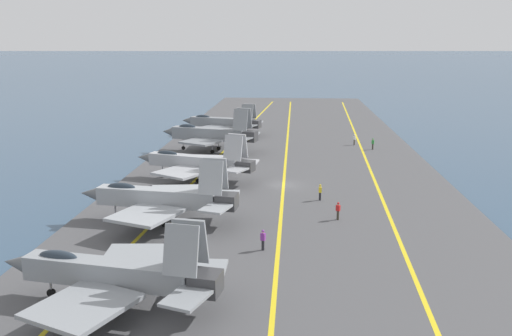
{
  "coord_description": "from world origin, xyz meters",
  "views": [
    {
      "loc": [
        -63.05,
        -1.18,
        17.23
      ],
      "look_at": [
        -1.99,
        3.19,
        2.9
      ],
      "focal_mm": 38.0,
      "sensor_mm": 36.0,
      "label": 1
    }
  ],
  "objects_px": {
    "parked_jet_nearest": "(113,273)",
    "crew_purple_vest": "(263,239)",
    "parked_jet_fourth": "(210,134)",
    "crew_red_vest": "(338,210)",
    "parked_jet_second": "(161,198)",
    "parked_jet_third": "(197,162)",
    "crew_white_vest": "(354,139)",
    "crew_yellow_vest": "(320,192)",
    "parked_jet_fifth": "(222,122)",
    "crew_green_vest": "(373,143)"
  },
  "relations": [
    {
      "from": "parked_jet_nearest",
      "to": "crew_purple_vest",
      "type": "height_order",
      "value": "parked_jet_nearest"
    },
    {
      "from": "parked_jet_fourth",
      "to": "crew_red_vest",
      "type": "relative_size",
      "value": 8.98
    },
    {
      "from": "parked_jet_second",
      "to": "crew_red_vest",
      "type": "xyz_separation_m",
      "value": [
        1.99,
        -16.85,
        -1.47
      ]
    },
    {
      "from": "crew_red_vest",
      "to": "parked_jet_third",
      "type": "bearing_deg",
      "value": 49.4
    },
    {
      "from": "parked_jet_second",
      "to": "parked_jet_third",
      "type": "relative_size",
      "value": 0.98
    },
    {
      "from": "crew_purple_vest",
      "to": "crew_red_vest",
      "type": "bearing_deg",
      "value": -39.05
    },
    {
      "from": "crew_purple_vest",
      "to": "crew_white_vest",
      "type": "distance_m",
      "value": 49.27
    },
    {
      "from": "crew_yellow_vest",
      "to": "parked_jet_fifth",
      "type": "bearing_deg",
      "value": 21.33
    },
    {
      "from": "parked_jet_nearest",
      "to": "parked_jet_fourth",
      "type": "distance_m",
      "value": 50.74
    },
    {
      "from": "parked_jet_nearest",
      "to": "parked_jet_fourth",
      "type": "xyz_separation_m",
      "value": [
        50.72,
        1.49,
        0.58
      ]
    },
    {
      "from": "crew_yellow_vest",
      "to": "parked_jet_third",
      "type": "bearing_deg",
      "value": 63.36
    },
    {
      "from": "parked_jet_fifth",
      "to": "crew_green_vest",
      "type": "relative_size",
      "value": 8.54
    },
    {
      "from": "parked_jet_third",
      "to": "crew_purple_vest",
      "type": "distance_m",
      "value": 24.27
    },
    {
      "from": "parked_jet_nearest",
      "to": "crew_green_vest",
      "type": "height_order",
      "value": "parked_jet_nearest"
    },
    {
      "from": "crew_yellow_vest",
      "to": "crew_green_vest",
      "type": "distance_m",
      "value": 30.67
    },
    {
      "from": "parked_jet_second",
      "to": "parked_jet_third",
      "type": "height_order",
      "value": "parked_jet_second"
    },
    {
      "from": "parked_jet_third",
      "to": "crew_green_vest",
      "type": "xyz_separation_m",
      "value": [
        21.68,
        -24.47,
        -1.37
      ]
    },
    {
      "from": "crew_red_vest",
      "to": "crew_white_vest",
      "type": "distance_m",
      "value": 39.73
    },
    {
      "from": "crew_green_vest",
      "to": "crew_red_vest",
      "type": "bearing_deg",
      "value": 167.04
    },
    {
      "from": "parked_jet_third",
      "to": "crew_white_vest",
      "type": "distance_m",
      "value": 33.58
    },
    {
      "from": "parked_jet_fifth",
      "to": "crew_yellow_vest",
      "type": "height_order",
      "value": "parked_jet_fifth"
    },
    {
      "from": "parked_jet_nearest",
      "to": "crew_red_vest",
      "type": "xyz_separation_m",
      "value": [
        18.58,
        -15.92,
        -1.25
      ]
    },
    {
      "from": "parked_jet_third",
      "to": "crew_yellow_vest",
      "type": "xyz_separation_m",
      "value": [
        -7.44,
        -14.84,
        -1.39
      ]
    },
    {
      "from": "parked_jet_nearest",
      "to": "crew_yellow_vest",
      "type": "xyz_separation_m",
      "value": [
        25.09,
        -14.48,
        -1.24
      ]
    },
    {
      "from": "parked_jet_third",
      "to": "parked_jet_fifth",
      "type": "height_order",
      "value": "parked_jet_third"
    },
    {
      "from": "parked_jet_nearest",
      "to": "parked_jet_third",
      "type": "bearing_deg",
      "value": 0.63
    },
    {
      "from": "parked_jet_fourth",
      "to": "crew_white_vest",
      "type": "height_order",
      "value": "parked_jet_fourth"
    },
    {
      "from": "crew_green_vest",
      "to": "parked_jet_nearest",
      "type": "bearing_deg",
      "value": 156.02
    },
    {
      "from": "crew_red_vest",
      "to": "parked_jet_nearest",
      "type": "bearing_deg",
      "value": 139.42
    },
    {
      "from": "parked_jet_fifth",
      "to": "crew_purple_vest",
      "type": "distance_m",
      "value": 57.46
    },
    {
      "from": "parked_jet_third",
      "to": "crew_purple_vest",
      "type": "relative_size",
      "value": 9.0
    },
    {
      "from": "parked_jet_fourth",
      "to": "parked_jet_fifth",
      "type": "relative_size",
      "value": 1.02
    },
    {
      "from": "parked_jet_third",
      "to": "parked_jet_fifth",
      "type": "xyz_separation_m",
      "value": [
        34.11,
        1.39,
        -0.1
      ]
    },
    {
      "from": "crew_red_vest",
      "to": "crew_yellow_vest",
      "type": "height_order",
      "value": "crew_yellow_vest"
    },
    {
      "from": "crew_white_vest",
      "to": "crew_yellow_vest",
      "type": "bearing_deg",
      "value": 167.79
    },
    {
      "from": "parked_jet_nearest",
      "to": "crew_green_vest",
      "type": "xyz_separation_m",
      "value": [
        54.2,
        -24.11,
        -1.22
      ]
    },
    {
      "from": "crew_green_vest",
      "to": "crew_white_vest",
      "type": "xyz_separation_m",
      "value": [
        3.7,
        2.53,
        -0.0
      ]
    },
    {
      "from": "parked_jet_fifth",
      "to": "crew_green_vest",
      "type": "distance_m",
      "value": 28.72
    },
    {
      "from": "parked_jet_second",
      "to": "crew_yellow_vest",
      "type": "bearing_deg",
      "value": -61.15
    },
    {
      "from": "parked_jet_second",
      "to": "crew_green_vest",
      "type": "distance_m",
      "value": 45.21
    },
    {
      "from": "parked_jet_second",
      "to": "parked_jet_nearest",
      "type": "bearing_deg",
      "value": -176.79
    },
    {
      "from": "parked_jet_third",
      "to": "parked_jet_fourth",
      "type": "height_order",
      "value": "parked_jet_fourth"
    },
    {
      "from": "parked_jet_fourth",
      "to": "parked_jet_fifth",
      "type": "distance_m",
      "value": 15.93
    },
    {
      "from": "parked_jet_fifth",
      "to": "parked_jet_nearest",
      "type": "bearing_deg",
      "value": -178.5
    },
    {
      "from": "parked_jet_fifth",
      "to": "parked_jet_fourth",
      "type": "bearing_deg",
      "value": -179.08
    },
    {
      "from": "crew_yellow_vest",
      "to": "crew_white_vest",
      "type": "relative_size",
      "value": 0.98
    },
    {
      "from": "parked_jet_third",
      "to": "crew_yellow_vest",
      "type": "height_order",
      "value": "parked_jet_third"
    },
    {
      "from": "parked_jet_second",
      "to": "crew_white_vest",
      "type": "xyz_separation_m",
      "value": [
        41.31,
        -22.51,
        -1.45
      ]
    },
    {
      "from": "crew_yellow_vest",
      "to": "crew_white_vest",
      "type": "height_order",
      "value": "crew_white_vest"
    },
    {
      "from": "parked_jet_third",
      "to": "parked_jet_second",
      "type": "bearing_deg",
      "value": 177.93
    }
  ]
}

